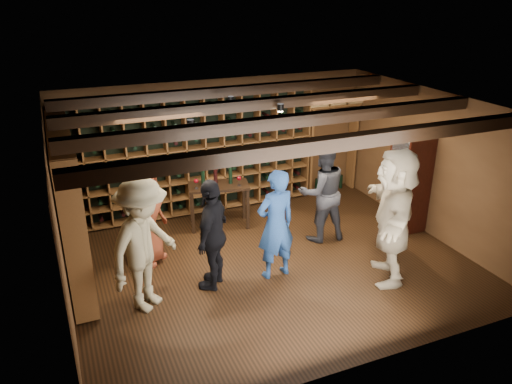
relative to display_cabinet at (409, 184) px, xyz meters
name	(u,v)px	position (x,y,z in m)	size (l,w,h in m)	color
ground	(271,263)	(-2.71, -0.20, -0.86)	(6.00, 6.00, 0.00)	black
room_shell	(272,112)	(-2.71, -0.15, 1.56)	(6.00, 6.00, 6.00)	brown
wine_rack_back	(195,155)	(-3.24, 2.13, 0.29)	(4.65, 0.30, 2.20)	brown
wine_rack_left	(69,205)	(-5.54, 0.62, 0.29)	(0.30, 2.65, 2.20)	brown
crate_shelf	(333,119)	(-0.31, 2.12, 0.71)	(1.20, 0.32, 2.07)	brown
display_cabinet	(409,184)	(0.00, 0.00, 0.00)	(0.55, 0.50, 1.75)	black
man_blue_shirt	(276,225)	(-2.81, -0.53, -0.01)	(0.62, 0.41, 1.69)	navy
man_grey_suit	(322,192)	(-1.59, 0.25, 0.01)	(0.85, 0.66, 1.74)	black
guest_red_floral	(145,214)	(-4.48, 0.62, -0.04)	(0.80, 0.52, 1.64)	maroon
guest_woman_black	(213,234)	(-3.74, -0.43, -0.03)	(0.97, 0.40, 1.65)	black
guest_khaki	(144,245)	(-4.73, -0.59, 0.08)	(1.21, 0.70, 1.87)	gray
guest_beige	(393,216)	(-1.27, -1.23, 0.16)	(1.88, 0.60, 2.03)	tan
tasting_table	(218,189)	(-3.04, 1.39, -0.14)	(1.16, 0.75, 1.08)	black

